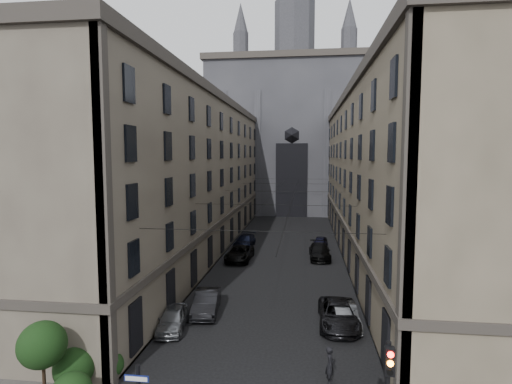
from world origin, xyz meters
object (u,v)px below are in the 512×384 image
at_px(car_left_near, 173,319).
at_px(car_right_midfar, 320,251).
at_px(car_left_far, 245,241).
at_px(car_right_near, 345,315).
at_px(car_right_far, 320,242).
at_px(gothic_tower, 294,127).
at_px(car_left_midfar, 239,253).
at_px(car_right_midnear, 338,314).
at_px(car_left_midnear, 207,302).
at_px(pedestrian, 330,365).

xyz_separation_m(car_left_near, car_right_midfar, (10.53, 20.05, 0.09)).
bearing_deg(car_left_near, car_left_far, 79.44).
distance_m(car_right_near, car_right_far, 23.29).
distance_m(gothic_tower, car_left_far, 41.11).
bearing_deg(car_left_near, car_right_near, 2.14).
xyz_separation_m(gothic_tower, car_left_midfar, (-4.63, -43.65, -17.00)).
xyz_separation_m(car_left_far, car_right_midfar, (9.36, -4.67, 0.05)).
bearing_deg(car_right_midnear, car_left_midnear, 173.77).
relative_size(car_left_near, car_left_midnear, 0.87).
xyz_separation_m(car_left_near, pedestrian, (10.19, -5.15, 0.23)).
height_order(car_right_midfar, car_right_far, car_right_midfar).
distance_m(car_left_midfar, car_left_far, 6.58).
distance_m(car_right_midfar, pedestrian, 25.21).
height_order(car_left_midnear, car_left_midfar, car_left_midnear).
bearing_deg(car_right_near, car_right_midnear, -176.90).
height_order(gothic_tower, car_left_far, gothic_tower).
bearing_deg(car_right_near, gothic_tower, 89.94).
xyz_separation_m(car_left_midfar, car_right_midnear, (9.62, -16.17, 0.01)).
height_order(car_right_midnear, pedestrian, pedestrian).
relative_size(car_right_midnear, pedestrian, 2.96).
height_order(car_left_midnear, pedestrian, pedestrian).
bearing_deg(car_right_far, car_left_far, -168.59).
distance_m(car_left_midfar, car_right_midfar, 9.16).
xyz_separation_m(car_left_near, car_left_far, (1.17, 24.72, 0.04)).
distance_m(gothic_tower, car_right_midnear, 62.39).
xyz_separation_m(car_right_midnear, car_right_midfar, (-0.66, 18.06, 0.02)).
distance_m(gothic_tower, car_right_near, 62.38).
relative_size(car_left_midnear, car_right_midfar, 0.88).
bearing_deg(car_right_midnear, pedestrian, -97.73).
height_order(car_left_midfar, car_right_midnear, car_right_midnear).
distance_m(car_left_near, car_left_far, 24.75).
distance_m(gothic_tower, pedestrian, 69.15).
relative_size(car_left_near, pedestrian, 2.23).
relative_size(car_left_midnear, car_right_midnear, 0.86).
distance_m(gothic_tower, car_left_midfar, 47.07).
bearing_deg(car_left_far, car_left_near, -88.98).
bearing_deg(car_right_near, car_left_near, -175.28).
height_order(gothic_tower, car_right_midfar, gothic_tower).
xyz_separation_m(gothic_tower, pedestrian, (3.99, -66.96, -16.83)).
bearing_deg(car_left_midnear, car_right_far, 60.79).
xyz_separation_m(car_left_midnear, car_right_near, (10.07, -1.02, -0.10)).
distance_m(car_right_midnear, car_right_far, 23.35).
distance_m(car_left_near, car_right_far, 27.53).
bearing_deg(car_right_midfar, car_left_midnear, -119.12).
bearing_deg(car_right_near, pedestrian, -106.71).
bearing_deg(car_right_far, car_left_midnear, -104.67).
bearing_deg(car_left_midfar, car_right_near, -55.92).
bearing_deg(car_left_midfar, car_right_midnear, -57.22).
relative_size(car_left_near, car_right_far, 1.05).
height_order(gothic_tower, car_right_far, gothic_tower).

